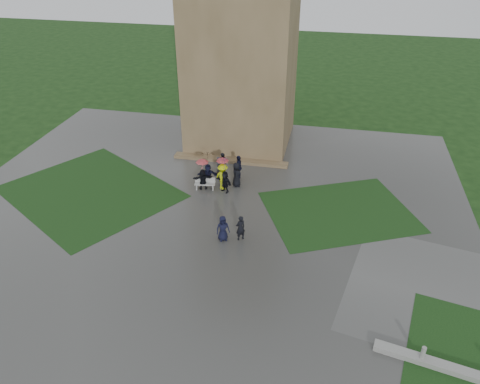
% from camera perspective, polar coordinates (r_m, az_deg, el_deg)
% --- Properties ---
extents(ground, '(120.00, 120.00, 0.00)m').
position_cam_1_polar(ground, '(27.92, -6.04, -5.98)').
color(ground, black).
extents(plaza, '(34.00, 34.00, 0.02)m').
position_cam_1_polar(plaza, '(29.46, -4.90, -3.70)').
color(plaza, '#373735').
rests_on(plaza, ground).
extents(lawn_inset_left, '(14.10, 13.46, 0.01)m').
position_cam_1_polar(lawn_inset_left, '(34.10, -17.79, 0.00)').
color(lawn_inset_left, black).
rests_on(lawn_inset_left, plaza).
extents(lawn_inset_right, '(11.12, 10.15, 0.01)m').
position_cam_1_polar(lawn_inset_right, '(31.01, 11.97, -2.36)').
color(lawn_inset_right, black).
rests_on(lawn_inset_right, plaza).
extents(tower, '(8.00, 8.00, 18.00)m').
position_cam_1_polar(tower, '(37.72, 0.25, 19.07)').
color(tower, brown).
rests_on(tower, ground).
extents(tower_plinth, '(9.00, 0.80, 0.22)m').
position_cam_1_polar(tower_plinth, '(36.56, -1.17, 3.92)').
color(tower_plinth, brown).
rests_on(tower_plinth, plaza).
extents(bench, '(1.48, 0.67, 0.83)m').
position_cam_1_polar(bench, '(32.76, -4.30, 1.05)').
color(bench, '#ABACA7').
rests_on(bench, plaza).
extents(visitor_cluster, '(3.30, 3.44, 2.61)m').
position_cam_1_polar(visitor_cluster, '(32.67, -2.40, 2.50)').
color(visitor_cluster, black).
rests_on(visitor_cluster, plaza).
extents(pedestrian_mid, '(0.95, 0.84, 1.62)m').
position_cam_1_polar(pedestrian_mid, '(27.40, -2.11, -4.45)').
color(pedestrian_mid, black).
rests_on(pedestrian_mid, plaza).
extents(pedestrian_near, '(0.70, 0.68, 1.62)m').
position_cam_1_polar(pedestrian_near, '(27.43, 0.06, -4.40)').
color(pedestrian_near, black).
rests_on(pedestrian_near, plaza).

